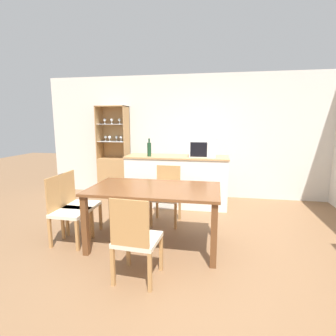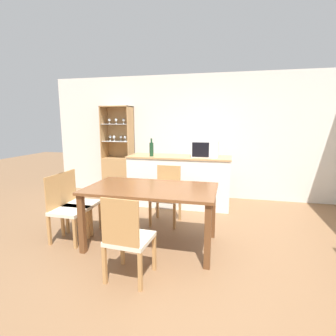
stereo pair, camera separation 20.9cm
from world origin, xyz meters
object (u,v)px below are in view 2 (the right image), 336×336
Objects in this scene: dining_chair_head_far at (166,195)px; dining_chair_head_near at (128,238)px; dining_chair_side_left_near at (67,209)px; dining_table at (151,195)px; display_cabinet at (119,168)px; dining_chair_side_left_far at (78,202)px; wine_bottle at (151,149)px; microwave at (205,149)px.

dining_chair_head_far is 1.59m from dining_chair_head_near.
dining_table is at bearing 98.34° from dining_chair_side_left_near.
display_cabinet is 2.14× the size of dining_chair_head_far.
dining_chair_side_left_far is (-1.14, 0.94, 0.00)m from dining_chair_head_near.
dining_chair_head_near is (-0.00, -0.80, -0.23)m from dining_table.
dining_chair_side_left_near is at bearing -111.62° from wine_bottle.
dining_table is 1.82× the size of dining_chair_head_far.
dining_chair_head_near is 2.65m from microwave.
display_cabinet reaches higher than dining_table.
display_cabinet reaches higher than wine_bottle.
dining_chair_side_left_near is 2.57m from microwave.
dining_chair_head_far is at bearing -118.87° from microwave.
dining_chair_head_far reaches higher than dining_table.
dining_chair_head_near is (1.14, -0.66, 0.00)m from dining_chair_side_left_near.
wine_bottle is at bearing 105.28° from dining_chair_head_near.
display_cabinet is at bearing -173.05° from dining_chair_side_left_far.
dining_chair_side_left_near is 2.69× the size of wine_bottle.
dining_chair_side_left_near is 1.00× the size of dining_chair_head_near.
dining_chair_head_far is at bearing 93.91° from dining_chair_head_near.
dining_chair_side_left_near is 1.92× the size of microwave.
microwave is at bearing -117.34° from dining_chair_head_far.
dining_chair_side_left_near is at bearing 40.71° from dining_chair_head_far.
dining_chair_side_left_near is 1.32m from dining_chair_head_near.
dining_table is 1.69m from wine_bottle.
display_cabinet is 4.10× the size of microwave.
dining_chair_side_left_near is 1.94m from wine_bottle.
dining_chair_side_left_near and dining_chair_head_near have the same top height.
display_cabinet reaches higher than dining_chair_head_near.
microwave is at bearing 8.81° from wine_bottle.
dining_table is at bearing -106.51° from microwave.
microwave reaches higher than dining_chair_side_left_far.
display_cabinet is 5.76× the size of wine_bottle.
dining_chair_side_left_far is (-1.15, -0.66, 0.00)m from dining_chair_head_far.
dining_chair_head_near is at bearing 91.36° from dining_chair_head_far.
wine_bottle is at bearing -34.69° from display_cabinet.
dining_chair_side_left_near is at bearing -173.08° from dining_table.
dining_chair_head_near is at bearing -101.52° from microwave.
dining_chair_side_left_far is at bearing 173.08° from dining_table.
display_cabinet is 2.14× the size of dining_chair_side_left_near.
wine_bottle reaches higher than dining_table.
dining_chair_side_left_far is 1.70m from wine_bottle.
display_cabinet reaches higher than dining_chair_head_far.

